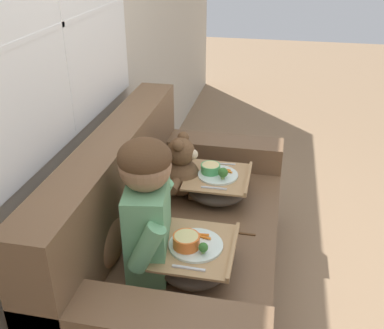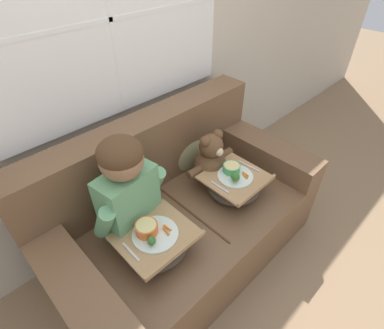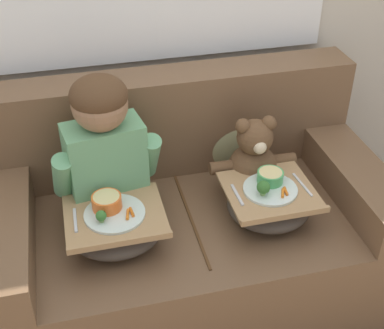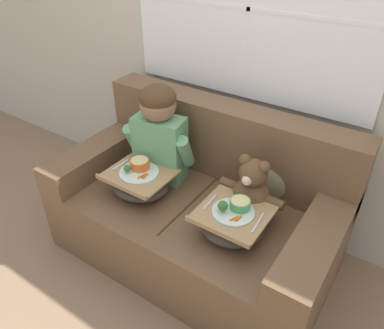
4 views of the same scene
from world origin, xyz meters
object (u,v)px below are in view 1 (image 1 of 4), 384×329
at_px(couch, 173,244).
at_px(throw_pillow_behind_teddy, 147,166).
at_px(throw_pillow_behind_child, 106,231).
at_px(lap_tray_teddy, 218,185).
at_px(teddy_bear, 182,170).
at_px(lap_tray_child, 196,257).
at_px(child_figure, 147,201).

bearing_deg(couch, throw_pillow_behind_teddy, 35.66).
relative_size(throw_pillow_behind_child, lap_tray_teddy, 0.95).
distance_m(throw_pillow_behind_teddy, lap_tray_teddy, 0.44).
xyz_separation_m(couch, teddy_bear, (0.33, 0.02, 0.29)).
xyz_separation_m(throw_pillow_behind_child, throw_pillow_behind_teddy, (0.67, 0.00, 0.00)).
bearing_deg(lap_tray_child, teddy_bear, 17.82).
relative_size(teddy_bear, lap_tray_child, 1.02).
bearing_deg(throw_pillow_behind_teddy, child_figure, -162.36).
bearing_deg(lap_tray_teddy, couch, 150.10).
bearing_deg(lap_tray_child, lap_tray_teddy, -0.02).
bearing_deg(throw_pillow_behind_teddy, lap_tray_teddy, -89.99).
distance_m(throw_pillow_behind_teddy, teddy_bear, 0.22).
relative_size(throw_pillow_behind_child, child_figure, 0.55).
height_order(couch, teddy_bear, couch).
relative_size(teddy_bear, lap_tray_teddy, 1.08).
distance_m(throw_pillow_behind_child, child_figure, 0.29).
height_order(throw_pillow_behind_teddy, lap_tray_child, throw_pillow_behind_teddy).
bearing_deg(throw_pillow_behind_teddy, teddy_bear, -90.05).
height_order(throw_pillow_behind_teddy, child_figure, child_figure).
relative_size(throw_pillow_behind_teddy, lap_tray_teddy, 0.99).
relative_size(couch, lap_tray_child, 4.40).
height_order(couch, throw_pillow_behind_teddy, couch).
xyz_separation_m(lap_tray_child, lap_tray_teddy, (0.67, -0.00, -0.00)).
distance_m(throw_pillow_behind_child, throw_pillow_behind_teddy, 0.67).
bearing_deg(throw_pillow_behind_child, child_figure, -89.95).
relative_size(throw_pillow_behind_child, throw_pillow_behind_teddy, 0.96).
bearing_deg(lap_tray_teddy, lap_tray_child, 179.98).
xyz_separation_m(child_figure, teddy_bear, (0.67, -0.00, -0.20)).
bearing_deg(couch, child_figure, 175.32).
distance_m(child_figure, teddy_bear, 0.70).
height_order(throw_pillow_behind_teddy, teddy_bear, teddy_bear).
xyz_separation_m(couch, child_figure, (-0.33, 0.03, 0.49)).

